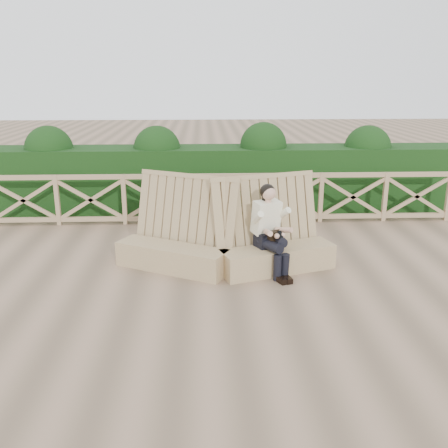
{
  "coord_description": "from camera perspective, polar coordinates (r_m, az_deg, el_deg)",
  "views": [
    {
      "loc": [
        -0.43,
        -7.05,
        3.14
      ],
      "look_at": [
        -0.11,
        0.4,
        0.9
      ],
      "focal_mm": 40.0,
      "sensor_mm": 36.0,
      "label": 1
    }
  ],
  "objects": [
    {
      "name": "hedge",
      "position": [
        11.99,
        -0.34,
        5.22
      ],
      "size": [
        12.0,
        1.2,
        1.5
      ],
      "primitive_type": "cube",
      "color": "black",
      "rests_on": "ground"
    },
    {
      "name": "bench",
      "position": [
        8.33,
        0.09,
        -2.58
      ],
      "size": [
        3.7,
        1.57,
        1.55
      ],
      "rotation": [
        0.0,
        0.0,
        -0.04
      ],
      "color": "#947755",
      "rests_on": "ground"
    },
    {
      "name": "woman",
      "position": [
        8.12,
        5.3,
        -0.38
      ],
      "size": [
        0.64,
        0.97,
        1.46
      ],
      "rotation": [
        0.0,
        0.0,
        0.45
      ],
      "color": "black",
      "rests_on": "ground"
    },
    {
      "name": "ground",
      "position": [
        7.73,
        0.96,
        -7.25
      ],
      "size": [
        60.0,
        60.0,
        0.0
      ],
      "primitive_type": "plane",
      "color": "brown",
      "rests_on": "ground"
    },
    {
      "name": "guardrail",
      "position": [
        10.87,
        -0.11,
        2.95
      ],
      "size": [
        10.1,
        0.09,
        1.1
      ],
      "color": "#957656",
      "rests_on": "ground"
    }
  ]
}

